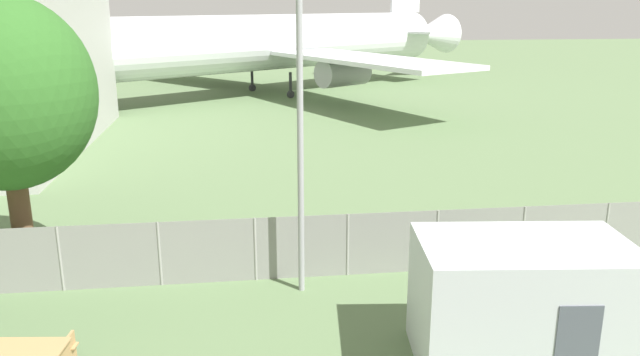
% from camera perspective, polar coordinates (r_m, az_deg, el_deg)
% --- Properties ---
extents(perimeter_fence, '(56.07, 0.07, 1.80)m').
position_cam_1_polar(perimeter_fence, '(17.13, -5.93, -6.50)').
color(perimeter_fence, gray).
rests_on(perimeter_fence, ground).
extents(airplane, '(42.97, 35.68, 13.07)m').
position_cam_1_polar(airplane, '(51.29, -5.96, 12.11)').
color(airplane, silver).
rests_on(airplane, ground).
extents(portable_cabin, '(4.56, 3.04, 2.68)m').
position_cam_1_polar(portable_cabin, '(13.85, 17.93, -10.85)').
color(portable_cabin, silver).
rests_on(portable_cabin, ground).
extents(tree_near_hangar, '(4.64, 4.64, 7.66)m').
position_cam_1_polar(tree_near_hangar, '(18.17, -26.91, 6.85)').
color(tree_near_hangar, brown).
rests_on(tree_near_hangar, ground).
extents(light_mast, '(0.44, 0.44, 9.00)m').
position_cam_1_polar(light_mast, '(15.29, -1.85, 8.35)').
color(light_mast, '#99999E').
rests_on(light_mast, ground).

